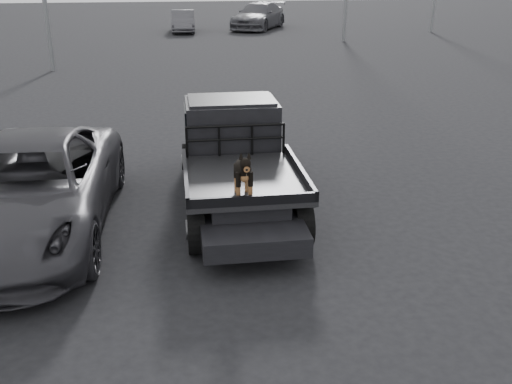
{
  "coord_description": "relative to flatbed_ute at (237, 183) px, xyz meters",
  "views": [
    {
      "loc": [
        -1.35,
        -7.65,
        4.21
      ],
      "look_at": [
        -0.31,
        -0.36,
        1.21
      ],
      "focal_mm": 40.0,
      "sensor_mm": 36.0,
      "label": 1
    }
  ],
  "objects": [
    {
      "name": "headache_rack",
      "position": [
        -0.0,
        0.2,
        0.74
      ],
      "size": [
        1.8,
        0.08,
        0.55
      ],
      "primitive_type": null,
      "color": "black",
      "rests_on": "flatbed_ute"
    },
    {
      "name": "ute_cab",
      "position": [
        -0.0,
        0.95,
        0.9
      ],
      "size": [
        1.72,
        1.3,
        0.88
      ],
      "primitive_type": null,
      "color": "black",
      "rests_on": "flatbed_ute"
    },
    {
      "name": "parked_suv",
      "position": [
        -3.49,
        -0.64,
        0.32
      ],
      "size": [
        2.71,
        5.65,
        1.55
      ],
      "primitive_type": "imported",
      "rotation": [
        0.0,
        0.0,
        -0.03
      ],
      "color": "#313035",
      "rests_on": "ground"
    },
    {
      "name": "dog",
      "position": [
        -0.1,
        -1.76,
        0.83
      ],
      "size": [
        0.32,
        0.6,
        0.74
      ],
      "primitive_type": null,
      "color": "black",
      "rests_on": "flatbed_ute"
    },
    {
      "name": "distant_car_a",
      "position": [
        -0.34,
        28.15,
        0.21
      ],
      "size": [
        1.48,
        4.06,
        1.33
      ],
      "primitive_type": "imported",
      "rotation": [
        0.0,
        0.0,
        -0.02
      ],
      "color": "#49484E",
      "rests_on": "ground"
    },
    {
      "name": "flatbed_ute",
      "position": [
        0.0,
        0.0,
        0.0
      ],
      "size": [
        2.0,
        5.4,
        0.92
      ],
      "primitive_type": null,
      "color": "black",
      "rests_on": "ground"
    },
    {
      "name": "distant_car_b",
      "position": [
        4.66,
        29.23,
        0.37
      ],
      "size": [
        4.75,
        6.18,
        1.67
      ],
      "primitive_type": "imported",
      "rotation": [
        0.0,
        0.0,
        -0.49
      ],
      "color": "#49484E",
      "rests_on": "ground"
    },
    {
      "name": "ground",
      "position": [
        0.32,
        -1.99,
        -0.46
      ],
      "size": [
        120.0,
        120.0,
        0.0
      ],
      "primitive_type": "plane",
      "color": "black",
      "rests_on": "ground"
    }
  ]
}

